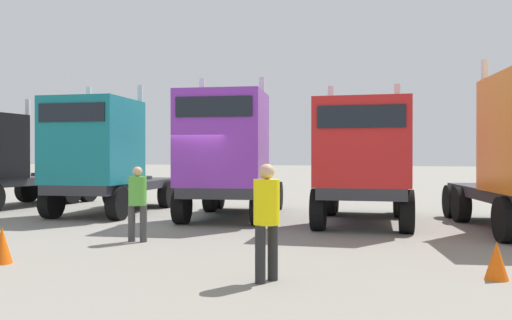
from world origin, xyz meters
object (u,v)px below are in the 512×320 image
Objects in this scene: visitor_with_camera at (138,198)px; traffic_cone_near at (497,261)px; semi_truck_red at (363,160)px; visitor_in_hivis at (267,213)px; semi_truck_purple at (227,156)px; semi_truck_teal at (103,156)px; traffic_cone_mid at (2,245)px.

traffic_cone_near is (7.26, -1.07, -0.68)m from visitor_with_camera.
visitor_with_camera is (-4.25, -4.56, -0.85)m from semi_truck_red.
visitor_in_hivis is 4.70m from visitor_with_camera.
semi_truck_purple is 10.22× the size of traffic_cone_near.
semi_truck_teal reaches higher than semi_truck_red.
traffic_cone_mid is at bearing 151.82° from visitor_with_camera.
semi_truck_teal is at bearing 114.72° from traffic_cone_mid.
semi_truck_teal is at bearing -100.01° from semi_truck_purple.
traffic_cone_mid is (-8.14, -1.85, 0.03)m from traffic_cone_near.
visitor_with_camera is at bearing 171.65° from traffic_cone_near.
semi_truck_red is 7.09m from visitor_in_hivis.
semi_truck_teal is 1.10× the size of semi_truck_purple.
semi_truck_red is (4.00, 0.26, -0.12)m from semi_truck_purple.
semi_truck_red is 6.29m from visitor_with_camera.
traffic_cone_near is (7.02, -5.37, -1.65)m from semi_truck_purple.
traffic_cone_mid is at bearing -167.23° from traffic_cone_near.
traffic_cone_near is at bearing 12.77° from traffic_cone_mid.
semi_truck_purple is at bearing 142.58° from traffic_cone_near.
traffic_cone_mid is at bearing -21.18° from semi_truck_purple.
semi_truck_purple reaches higher than traffic_cone_near.
semi_truck_purple is 3.38× the size of visitor_in_hivis.
visitor_with_camera is 2.83× the size of traffic_cone_near.
semi_truck_purple is at bearing 141.42° from visitor_in_hivis.
semi_truck_red is 9.19m from traffic_cone_mid.
semi_truck_teal is at bearing 33.56° from visitor_with_camera.
visitor_in_hivis is 3.64m from traffic_cone_near.
semi_truck_red is 10.35× the size of traffic_cone_near.
traffic_cone_near is at bearing 40.26° from semi_truck_purple.
visitor_with_camera reaches higher than traffic_cone_mid.
visitor_with_camera is 3.11m from traffic_cone_mid.
visitor_with_camera is at bearing 170.68° from visitor_in_hivis.
semi_truck_teal is 12.62m from traffic_cone_near.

